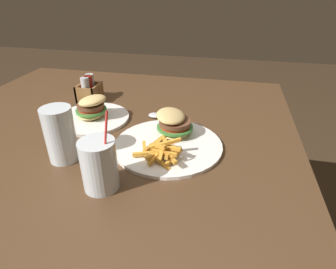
{
  "coord_description": "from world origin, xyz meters",
  "views": [
    {
      "loc": [
        -0.66,
        -0.38,
        1.16
      ],
      "look_at": [
        0.02,
        -0.23,
        0.77
      ],
      "focal_mm": 30.0,
      "sensor_mm": 36.0,
      "label": 1
    }
  ],
  "objects_px": {
    "meal_plate_far": "(92,113)",
    "condiment_caddy": "(89,91)",
    "juice_glass": "(99,166)",
    "spoon": "(158,116)",
    "beer_glass": "(61,137)",
    "meal_plate_near": "(170,137)"
  },
  "relations": [
    {
      "from": "meal_plate_far",
      "to": "condiment_caddy",
      "type": "xyz_separation_m",
      "value": [
        0.16,
        0.09,
        0.01
      ]
    },
    {
      "from": "juice_glass",
      "to": "condiment_caddy",
      "type": "xyz_separation_m",
      "value": [
        0.48,
        0.26,
        -0.02
      ]
    },
    {
      "from": "juice_glass",
      "to": "spoon",
      "type": "xyz_separation_m",
      "value": [
        0.39,
        -0.04,
        -0.05
      ]
    },
    {
      "from": "beer_glass",
      "to": "condiment_caddy",
      "type": "distance_m",
      "value": 0.42
    },
    {
      "from": "meal_plate_near",
      "to": "condiment_caddy",
      "type": "distance_m",
      "value": 0.46
    },
    {
      "from": "beer_glass",
      "to": "spoon",
      "type": "distance_m",
      "value": 0.36
    },
    {
      "from": "beer_glass",
      "to": "juice_glass",
      "type": "height_order",
      "value": "juice_glass"
    },
    {
      "from": "beer_glass",
      "to": "juice_glass",
      "type": "distance_m",
      "value": 0.17
    },
    {
      "from": "beer_glass",
      "to": "spoon",
      "type": "xyz_separation_m",
      "value": [
        0.3,
        -0.18,
        -0.06
      ]
    },
    {
      "from": "spoon",
      "to": "meal_plate_far",
      "type": "bearing_deg",
      "value": 17.59
    },
    {
      "from": "meal_plate_near",
      "to": "meal_plate_far",
      "type": "xyz_separation_m",
      "value": [
        0.1,
        0.29,
        0.0
      ]
    },
    {
      "from": "juice_glass",
      "to": "spoon",
      "type": "height_order",
      "value": "juice_glass"
    },
    {
      "from": "meal_plate_near",
      "to": "juice_glass",
      "type": "relative_size",
      "value": 1.62
    },
    {
      "from": "juice_glass",
      "to": "meal_plate_near",
      "type": "bearing_deg",
      "value": -27.03
    },
    {
      "from": "juice_glass",
      "to": "condiment_caddy",
      "type": "distance_m",
      "value": 0.55
    },
    {
      "from": "meal_plate_near",
      "to": "spoon",
      "type": "height_order",
      "value": "meal_plate_near"
    },
    {
      "from": "meal_plate_near",
      "to": "juice_glass",
      "type": "distance_m",
      "value": 0.25
    },
    {
      "from": "beer_glass",
      "to": "spoon",
      "type": "bearing_deg",
      "value": -31.0
    },
    {
      "from": "beer_glass",
      "to": "condiment_caddy",
      "type": "xyz_separation_m",
      "value": [
        0.4,
        0.12,
        -0.03
      ]
    },
    {
      "from": "beer_glass",
      "to": "spoon",
      "type": "height_order",
      "value": "beer_glass"
    },
    {
      "from": "meal_plate_near",
      "to": "juice_glass",
      "type": "height_order",
      "value": "juice_glass"
    },
    {
      "from": "meal_plate_far",
      "to": "meal_plate_near",
      "type": "bearing_deg",
      "value": -108.83
    }
  ]
}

